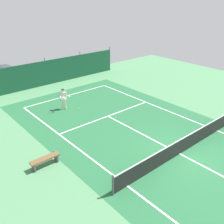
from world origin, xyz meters
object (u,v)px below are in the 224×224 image
at_px(courtside_bench, 45,160).
at_px(tennis_ball_midcourt, 80,109).
at_px(parked_car, 4,75).
at_px(tennis_ball_near_player, 41,117).
at_px(tennis_net, 181,146).
at_px(tennis_player, 63,98).
at_px(water_bottle, 54,152).

bearing_deg(courtside_bench, tennis_ball_midcourt, 41.86).
bearing_deg(parked_car, tennis_ball_near_player, 78.05).
height_order(tennis_net, tennis_player, tennis_player).
bearing_deg(tennis_player, courtside_bench, 76.51).
bearing_deg(courtside_bench, tennis_player, 51.32).
bearing_deg(courtside_bench, tennis_net, -32.12).
bearing_deg(tennis_ball_near_player, tennis_net, -68.20).
bearing_deg(tennis_net, parked_car, 98.99).
xyz_separation_m(tennis_ball_midcourt, water_bottle, (-4.57, -4.17, 0.09)).
height_order(tennis_ball_near_player, water_bottle, water_bottle).
distance_m(courtside_bench, water_bottle, 1.16).
bearing_deg(tennis_net, tennis_ball_near_player, 111.80).
bearing_deg(courtside_bench, parked_car, 77.46).
relative_size(tennis_player, courtside_bench, 1.03).
relative_size(tennis_net, tennis_ball_near_player, 153.33).
relative_size(tennis_ball_near_player, courtside_bench, 0.04).
height_order(tennis_ball_near_player, parked_car, parked_car).
xyz_separation_m(tennis_ball_near_player, water_bottle, (-1.63, -4.84, 0.09)).
bearing_deg(tennis_player, tennis_ball_midcourt, 163.72).
bearing_deg(tennis_ball_near_player, tennis_player, 3.67).
relative_size(tennis_net, tennis_ball_midcourt, 153.33).
bearing_deg(tennis_net, water_bottle, 139.31).
bearing_deg(tennis_player, tennis_net, 125.54).
height_order(tennis_player, tennis_ball_midcourt, tennis_player).
bearing_deg(tennis_ball_midcourt, tennis_net, -84.45).
bearing_deg(tennis_ball_midcourt, water_bottle, -137.63).
distance_m(tennis_ball_near_player, courtside_bench, 6.10).
relative_size(courtside_bench, water_bottle, 6.67).
bearing_deg(tennis_ball_near_player, water_bottle, -108.61).
bearing_deg(tennis_ball_near_player, tennis_ball_midcourt, -12.76).
relative_size(tennis_player, tennis_ball_near_player, 24.85).
height_order(tennis_ball_near_player, tennis_ball_midcourt, same).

